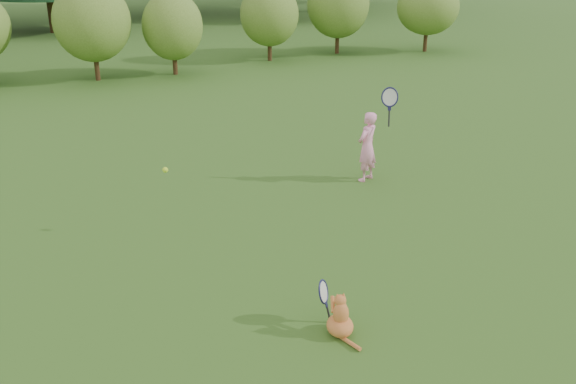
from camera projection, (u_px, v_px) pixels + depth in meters
ground at (304, 266)px, 8.19m from camera, size 100.00×100.00×0.00m
shrub_row at (80, 31)px, 18.30m from camera, size 28.00×3.00×2.80m
child at (368, 145)px, 10.86m from camera, size 0.73×0.52×1.80m
cat at (340, 313)px, 6.71m from camera, size 0.43×0.71×0.65m
tennis_ball at (165, 170)px, 8.79m from camera, size 0.08×0.08×0.08m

